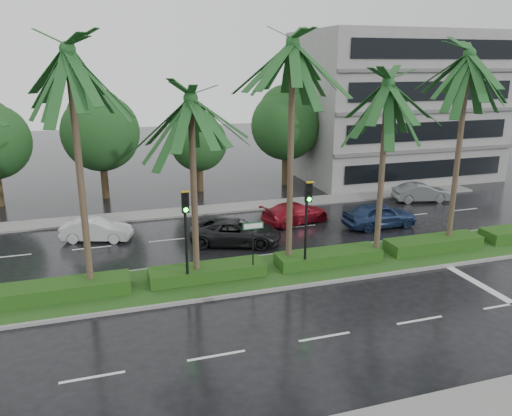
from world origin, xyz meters
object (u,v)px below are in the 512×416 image
object	(u,v)px
street_sign	(253,236)
car_grey	(421,192)
signal_median_left	(186,225)
car_blue	(380,215)
car_red	(295,213)
car_darkgrey	(236,232)
car_white	(97,230)

from	to	relation	value
street_sign	car_grey	distance (m)	18.03
signal_median_left	car_grey	xyz separation A→B (m)	(18.41, 9.43, -2.35)
signal_median_left	street_sign	world-z (taller)	signal_median_left
street_sign	car_blue	distance (m)	10.83
street_sign	car_red	bearing A→B (deg)	55.61
signal_median_left	car_blue	xyz separation A→B (m)	(12.50, 5.20, -2.24)
signal_median_left	street_sign	distance (m)	3.13
car_red	car_grey	xyz separation A→B (m)	(10.41, 1.94, 0.01)
street_sign	car_darkgrey	size ratio (longest dim) A/B	0.53
car_white	car_blue	bearing A→B (deg)	-82.16
car_darkgrey	car_grey	size ratio (longest dim) A/B	1.24
car_white	car_red	size ratio (longest dim) A/B	0.85
car_blue	street_sign	bearing A→B (deg)	117.20
street_sign	car_white	xyz separation A→B (m)	(-6.71, 7.66, -1.50)
car_blue	car_grey	world-z (taller)	car_blue
car_blue	car_grey	size ratio (longest dim) A/B	1.12
car_white	car_blue	world-z (taller)	car_blue
street_sign	car_darkgrey	distance (m)	5.04
car_red	signal_median_left	bearing A→B (deg)	117.99
car_grey	street_sign	bearing A→B (deg)	132.30
street_sign	car_darkgrey	bearing A→B (deg)	84.06
car_red	car_blue	size ratio (longest dim) A/B	1.00
car_white	car_red	xyz separation A→B (m)	(11.71, -0.36, 0.02)
car_darkgrey	car_grey	world-z (taller)	car_darkgrey
signal_median_left	car_grey	size ratio (longest dim) A/B	1.10
street_sign	car_white	size ratio (longest dim) A/B	0.69
car_white	car_red	world-z (taller)	car_red
street_sign	car_red	world-z (taller)	street_sign
car_white	car_red	bearing A→B (deg)	-74.66
car_red	car_darkgrey	bearing A→B (deg)	103.93
car_red	car_grey	distance (m)	10.59
car_red	street_sign	bearing A→B (deg)	130.49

